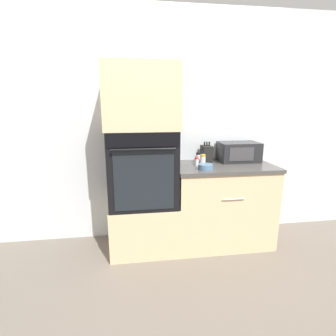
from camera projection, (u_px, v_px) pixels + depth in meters
ground_plane at (180, 259)px, 2.61m from camera, size 12.00×12.00×0.00m
wall_back at (171, 128)px, 2.92m from camera, size 8.00×0.05×2.50m
oven_cabinet_base at (144, 225)px, 2.79m from camera, size 0.69×0.60×0.51m
wall_oven at (142, 167)px, 2.64m from camera, size 0.66×0.64×0.76m
oven_cabinet_upper at (141, 97)px, 2.48m from camera, size 0.69×0.60×0.60m
counter_unit at (222, 204)px, 2.87m from camera, size 1.05×0.63×0.88m
microwave at (239, 152)px, 2.91m from camera, size 0.43×0.28×0.21m
knife_block at (207, 154)px, 2.90m from camera, size 0.11×0.16×0.22m
bowl at (206, 167)px, 2.56m from camera, size 0.15×0.15×0.05m
condiment_jar_near at (197, 161)px, 2.72m from camera, size 0.04×0.04×0.09m
condiment_jar_mid at (203, 160)px, 2.75m from camera, size 0.06×0.06×0.11m
condiment_jar_far at (198, 158)px, 2.84m from camera, size 0.05×0.05×0.12m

